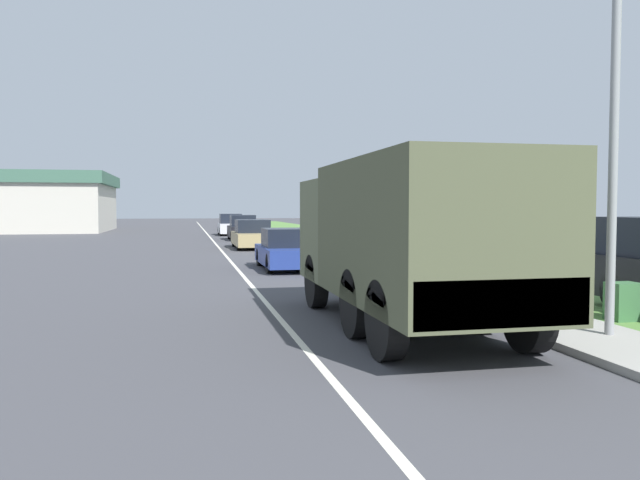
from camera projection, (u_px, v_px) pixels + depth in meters
ground_plane at (215, 243)px, 37.56m from camera, size 180.00×180.00×0.00m
lane_centre_stripe at (215, 243)px, 37.56m from camera, size 0.12×120.00×0.00m
sidewalk_right at (289, 241)px, 38.51m from camera, size 1.80×120.00×0.12m
grass_strip_right at (357, 241)px, 39.44m from camera, size 7.00×120.00×0.02m
military_truck at (406, 234)px, 10.86m from camera, size 2.46×7.03×2.88m
car_nearest_ahead at (288, 250)px, 21.50m from camera, size 1.83×4.25×1.40m
car_second_ahead at (252, 235)px, 32.58m from camera, size 1.90×4.86×1.49m
car_third_ahead at (243, 229)px, 41.19m from camera, size 1.80×4.17×1.64m
car_fourth_ahead at (231, 226)px, 48.31m from camera, size 1.84×4.22×1.66m
lamp_post at (606, 24)px, 9.49m from camera, size 1.69×0.24×8.18m
utility_box at (624, 301)px, 11.55m from camera, size 0.55×0.45×0.70m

